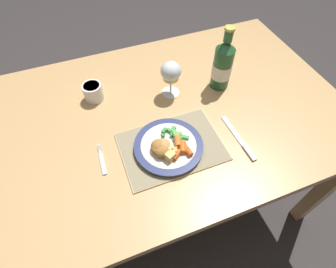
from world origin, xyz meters
name	(u,v)px	position (x,y,z in m)	size (l,w,h in m)	color
ground_plane	(160,194)	(0.00, 0.00, 0.00)	(6.00, 6.00, 0.00)	#383333
dining_table	(157,127)	(0.00, 0.00, 0.66)	(1.51, 0.92, 0.74)	tan
placemat	(171,147)	(0.00, -0.17, 0.74)	(0.35, 0.25, 0.01)	#CCB789
dinner_plate	(169,146)	(-0.01, -0.17, 0.76)	(0.24, 0.24, 0.02)	silver
breaded_croquettes	(161,147)	(-0.04, -0.18, 0.78)	(0.08, 0.09, 0.04)	#B77F3D
green_beans_pile	(175,135)	(0.02, -0.14, 0.77)	(0.09, 0.10, 0.02)	#338438
glazed_carrots	(181,147)	(0.02, -0.20, 0.78)	(0.08, 0.09, 0.02)	orange
fork	(102,161)	(-0.24, -0.14, 0.74)	(0.02, 0.13, 0.01)	silver
table_knife	(241,141)	(0.24, -0.23, 0.74)	(0.02, 0.22, 0.01)	silver
wine_glass	(171,73)	(0.10, 0.09, 0.85)	(0.08, 0.08, 0.15)	silver
bottle	(223,65)	(0.31, 0.06, 0.84)	(0.08, 0.08, 0.27)	#23562D
roast_potatoes	(170,152)	(-0.02, -0.21, 0.78)	(0.05, 0.07, 0.03)	gold
drinking_cup	(93,92)	(-0.20, 0.17, 0.78)	(0.08, 0.08, 0.07)	white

